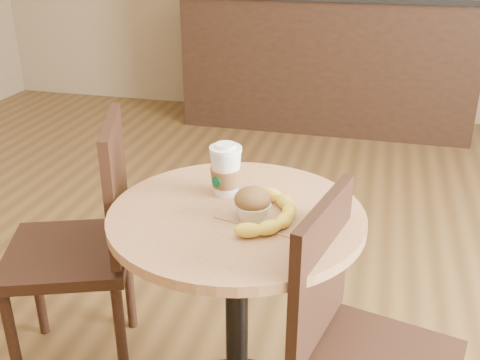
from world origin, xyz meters
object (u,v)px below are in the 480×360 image
at_px(chair_left, 86,240).
at_px(chair_right, 357,346).
at_px(cafe_table, 237,274).
at_px(coffee_cup, 226,172).
at_px(banana, 273,213).
at_px(muffin, 253,204).

relative_size(chair_left, chair_right, 1.06).
height_order(cafe_table, coffee_cup, coffee_cup).
relative_size(cafe_table, coffee_cup, 4.70).
xyz_separation_m(cafe_table, coffee_cup, (-0.06, 0.10, 0.28)).
bearing_deg(coffee_cup, chair_right, -11.22).
distance_m(cafe_table, coffee_cup, 0.30).
distance_m(chair_right, banana, 0.41).
bearing_deg(coffee_cup, chair_left, -160.49).
height_order(chair_right, muffin, chair_right).
bearing_deg(coffee_cup, cafe_table, -39.66).
relative_size(chair_right, muffin, 8.58).
bearing_deg(banana, chair_left, 178.08).
relative_size(cafe_table, banana, 2.57).
bearing_deg(chair_left, muffin, 55.95).
distance_m(cafe_table, chair_right, 0.40).
bearing_deg(chair_right, muffin, 81.54).
xyz_separation_m(cafe_table, chair_left, (-0.56, 0.11, -0.03)).
height_order(cafe_table, chair_left, chair_left).
relative_size(chair_left, banana, 3.20).
height_order(chair_left, muffin, chair_left).
xyz_separation_m(cafe_table, banana, (0.11, -0.03, 0.23)).
xyz_separation_m(chair_left, chair_right, (0.93, -0.27, -0.03)).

